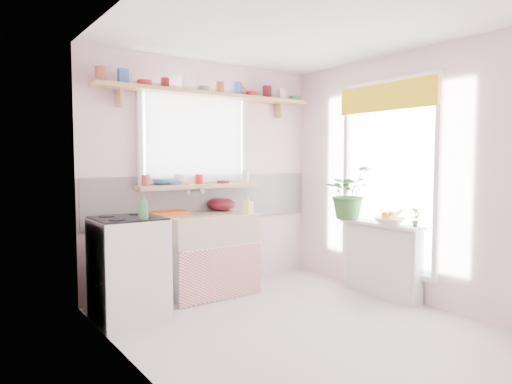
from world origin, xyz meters
TOP-DOWN VIEW (x-y plane):
  - room at (0.66, 0.86)m, footprint 3.20×3.20m
  - sink_unit at (-0.15, 1.29)m, footprint 0.95×0.65m
  - cooker at (-1.10, 1.05)m, footprint 0.58×0.58m
  - radiator_ledge at (1.30, 0.20)m, footprint 0.22×0.95m
  - windowsill at (-0.15, 1.48)m, footprint 1.40×0.22m
  - pine_shelf at (0.00, 1.47)m, footprint 2.52×0.24m
  - shelf_crockery at (-0.04, 1.47)m, footprint 2.47×0.11m
  - sill_crockery at (-0.15, 1.48)m, footprint 1.35×0.11m
  - dish_tray at (-0.53, 1.50)m, footprint 0.43×0.33m
  - colander at (0.14, 1.50)m, footprint 0.36×0.36m
  - jade_plant at (1.21, 0.60)m, footprint 0.59×0.54m
  - fruit_bowl at (1.21, 0.04)m, footprint 0.36×0.36m
  - herb_pot at (1.28, -0.20)m, footprint 0.11×0.08m
  - soap_bottle_sink at (0.22, 1.10)m, footprint 0.11×0.11m
  - sill_cup at (-0.36, 1.54)m, footprint 0.18×0.18m
  - sill_bowl at (-0.56, 1.54)m, footprint 0.27×0.27m
  - shelf_vase at (0.42, 1.53)m, footprint 0.15×0.15m
  - cooker_bottle at (-1.04, 0.83)m, footprint 0.09×0.09m
  - fruit at (1.22, 0.04)m, footprint 0.20×0.14m

SIDE VIEW (x-z plane):
  - radiator_ledge at x=1.30m, z-range 0.01..0.78m
  - sink_unit at x=-0.15m, z-range -0.13..0.99m
  - cooker at x=-1.10m, z-range 0.00..0.92m
  - fruit_bowl at x=1.21m, z-range 0.78..0.85m
  - dish_tray at x=-0.53m, z-range 0.85..0.89m
  - fruit at x=1.22m, z-range 0.82..0.92m
  - herb_pot at x=1.28m, z-range 0.78..0.97m
  - colander at x=0.14m, z-range 0.85..1.00m
  - soap_bottle_sink at x=0.22m, z-range 0.85..1.04m
  - cooker_bottle at x=-1.04m, z-range 0.92..1.14m
  - jade_plant at x=1.21m, z-range 0.77..1.35m
  - windowsill at x=-0.15m, z-range 1.12..1.16m
  - sill_bowl at x=-0.56m, z-range 1.16..1.23m
  - sill_cup at x=-0.36m, z-range 1.16..1.27m
  - sill_crockery at x=-0.15m, z-range 1.16..1.28m
  - room at x=0.66m, z-range -0.23..2.97m
  - pine_shelf at x=0.00m, z-range 2.10..2.14m
  - shelf_crockery at x=-0.04m, z-range 2.13..2.25m
  - shelf_vase at x=0.42m, z-range 2.14..2.29m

